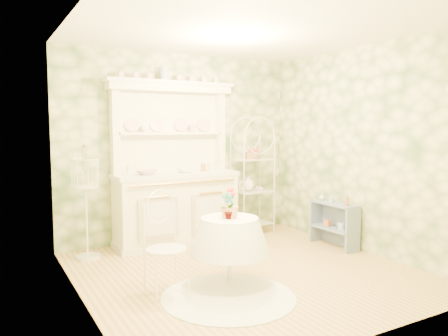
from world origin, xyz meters
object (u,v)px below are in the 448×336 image
kitchen_dresser (176,163)px  side_shelf (334,224)px  round_table (230,248)px  floor_basket (234,235)px  bakers_rack (252,173)px  birdcage_stand (86,204)px  cafe_chair (166,250)px

kitchen_dresser → side_shelf: size_ratio=3.17×
side_shelf → round_table: bearing=-170.3°
round_table → kitchen_dresser: bearing=84.7°
kitchen_dresser → floor_basket: size_ratio=6.05×
bakers_rack → round_table: bearing=-132.7°
birdcage_stand → kitchen_dresser: bearing=5.2°
round_table → cafe_chair: (-0.66, 0.10, 0.04)m
bakers_rack → round_table: size_ratio=2.34×
round_table → cafe_chair: 0.67m
bakers_rack → cafe_chair: size_ratio=2.11×
round_table → birdcage_stand: size_ratio=0.58×
birdcage_stand → bakers_rack: bearing=2.8°
kitchen_dresser → birdcage_stand: size_ratio=1.65×
round_table → bakers_rack: bearing=51.1°
side_shelf → birdcage_stand: size_ratio=0.52×
round_table → floor_basket: 1.63m
side_shelf → cafe_chair: cafe_chair is taller
bakers_rack → side_shelf: bearing=-70.0°
bakers_rack → cafe_chair: (-2.12, -1.70, -0.49)m
kitchen_dresser → cafe_chair: 2.01m
round_table → cafe_chair: size_ratio=0.90×
birdcage_stand → cafe_chair: bearing=-74.7°
side_shelf → birdcage_stand: (-3.09, 1.11, 0.38)m
floor_basket → side_shelf: bearing=-34.9°
kitchen_dresser → floor_basket: bearing=-31.8°
cafe_chair → bakers_rack: bearing=19.5°
bakers_rack → side_shelf: (0.54, -1.23, -0.63)m
floor_basket → bakers_rack: bearing=36.4°
bakers_rack → side_shelf: size_ratio=2.59×
birdcage_stand → round_table: bearing=-56.9°
round_table → birdcage_stand: (-1.09, 1.68, 0.29)m
kitchen_dresser → round_table: 1.95m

